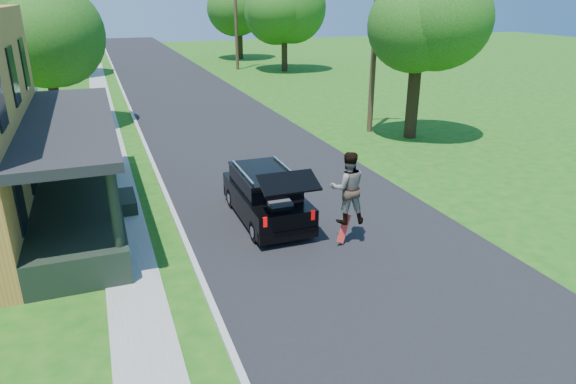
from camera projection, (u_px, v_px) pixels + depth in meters
name	position (u px, v px, depth m)	size (l,w,h in m)	color
ground	(360.00, 264.00, 13.30)	(140.00, 140.00, 0.00)	#155511
street	(203.00, 111.00, 30.78)	(8.00, 120.00, 0.02)	black
curb	(133.00, 116.00, 29.46)	(0.15, 120.00, 0.12)	#ADADA7
sidewalk	(104.00, 118.00, 28.95)	(1.30, 120.00, 0.03)	gray
black_suv	(266.00, 196.00, 15.63)	(1.75, 4.47, 2.08)	black
skateboarder	(348.00, 188.00, 13.86)	(1.12, 0.95, 2.02)	black
skateboard	(344.00, 229.00, 14.25)	(0.57, 0.36, 0.79)	red
tree_left_mid	(43.00, 30.00, 24.84)	(5.71, 5.81, 7.60)	black
tree_left_far	(37.00, 3.00, 41.31)	(6.56, 6.35, 9.13)	black
tree_right_near	(418.00, 24.00, 23.29)	(5.97, 5.59, 7.98)	black
tree_right_mid	(284.00, 2.00, 44.86)	(6.01, 5.91, 9.20)	black
tree_right_far	(238.00, 3.00, 53.84)	(6.61, 6.56, 9.11)	black
utility_pole_near	(375.00, 34.00, 24.54)	(1.64, 0.55, 9.20)	#41321E
utility_pole_far	(235.00, 5.00, 46.01)	(1.80, 0.30, 11.11)	#41321E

